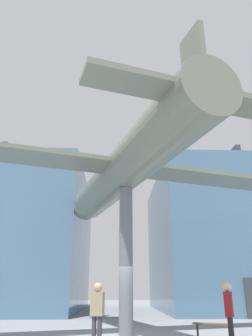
{
  "coord_description": "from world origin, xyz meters",
  "views": [
    {
      "loc": [
        -0.43,
        -13.47,
        1.7
      ],
      "look_at": [
        0.0,
        0.0,
        6.66
      ],
      "focal_mm": 35.0,
      "sensor_mm": 36.0,
      "label": 1
    }
  ],
  "objects": [
    {
      "name": "glass_pavilion_left",
      "position": [
        -8.26,
        14.63,
        5.39
      ],
      "size": [
        10.31,
        14.76,
        11.37
      ],
      "color": "slate",
      "rests_on": "ground_plane"
    },
    {
      "name": "glass_pavilion_right",
      "position": [
        8.26,
        14.63,
        5.39
      ],
      "size": [
        10.31,
        14.76,
        11.37
      ],
      "color": "slate",
      "rests_on": "ground_plane"
    },
    {
      "name": "support_pylon_central",
      "position": [
        0.0,
        0.0,
        2.86
      ],
      "size": [
        0.55,
        0.55,
        5.72
      ],
      "color": "slate",
      "rests_on": "ground_plane"
    },
    {
      "name": "suspended_airplane",
      "position": [
        -0.09,
        0.27,
        6.67
      ],
      "size": [
        19.81,
        15.12,
        3.28
      ],
      "rotation": [
        0.0,
        0.0,
        0.31
      ],
      "color": "slate",
      "rests_on": "support_pylon_central"
    },
    {
      "name": "visitor_person",
      "position": [
        2.97,
        -3.0,
        1.11
      ],
      "size": [
        0.36,
        0.45,
        1.88
      ],
      "rotation": [
        0.0,
        0.0,
        4.3
      ],
      "color": "#232328",
      "rests_on": "ground_plane"
    },
    {
      "name": "visitor_second",
      "position": [
        -0.97,
        -2.41,
        1.09
      ],
      "size": [
        0.45,
        0.33,
        1.87
      ],
      "rotation": [
        0.0,
        0.0,
        5.99
      ],
      "color": "#383842",
      "rests_on": "ground_plane"
    },
    {
      "name": "plaza_bench",
      "position": [
        3.16,
        -0.4,
        0.43
      ],
      "size": [
        1.46,
        0.9,
        0.5
      ],
      "rotation": [
        0.0,
        0.0,
        -0.38
      ],
      "color": "brown",
      "rests_on": "ground_plane"
    }
  ]
}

